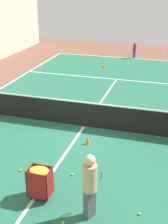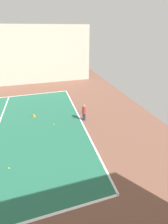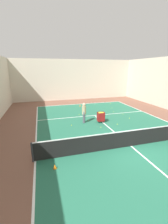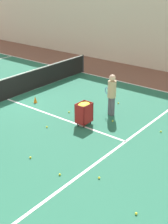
{
  "view_description": "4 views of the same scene",
  "coord_description": "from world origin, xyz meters",
  "px_view_note": "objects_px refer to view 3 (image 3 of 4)",
  "views": [
    {
      "loc": [
        -3.36,
        11.0,
        5.66
      ],
      "look_at": [
        0.0,
        0.0,
        0.66
      ],
      "focal_mm": 50.0,
      "sensor_mm": 36.0,
      "label": 1
    },
    {
      "loc": [
        -8.76,
        -9.92,
        5.66
      ],
      "look_at": [
        -0.18,
        -12.39,
        0.67
      ],
      "focal_mm": 24.0,
      "sensor_mm": 36.0,
      "label": 2
    },
    {
      "loc": [
        -5.2,
        -7.29,
        4.7
      ],
      "look_at": [
        -1.66,
        4.94,
        1.0
      ],
      "focal_mm": 24.0,
      "sensor_mm": 36.0,
      "label": 3
    },
    {
      "loc": [
        8.76,
        11.71,
        5.66
      ],
      "look_at": [
        -0.16,
        4.62,
        0.56
      ],
      "focal_mm": 50.0,
      "sensor_mm": 36.0,
      "label": 4
    }
  ],
  "objects_px": {
    "tennis_net": "(132,138)",
    "training_cone_1": "(80,105)",
    "coach_at_net": "(84,112)",
    "training_cone_0": "(55,166)",
    "ball_cart": "(101,115)"
  },
  "relations": [
    {
      "from": "tennis_net",
      "to": "training_cone_1",
      "type": "xyz_separation_m",
      "value": [
        -0.47,
        10.9,
        -0.44
      ]
    },
    {
      "from": "tennis_net",
      "to": "coach_at_net",
      "type": "relative_size",
      "value": 6.52
    },
    {
      "from": "training_cone_0",
      "to": "training_cone_1",
      "type": "height_order",
      "value": "training_cone_1"
    },
    {
      "from": "tennis_net",
      "to": "training_cone_1",
      "type": "height_order",
      "value": "tennis_net"
    },
    {
      "from": "training_cone_1",
      "to": "tennis_net",
      "type": "bearing_deg",
      "value": -87.55
    },
    {
      "from": "coach_at_net",
      "to": "training_cone_1",
      "type": "bearing_deg",
      "value": -163.47
    },
    {
      "from": "coach_at_net",
      "to": "training_cone_1",
      "type": "height_order",
      "value": "coach_at_net"
    },
    {
      "from": "tennis_net",
      "to": "training_cone_1",
      "type": "bearing_deg",
      "value": 92.45
    },
    {
      "from": "ball_cart",
      "to": "coach_at_net",
      "type": "bearing_deg",
      "value": 168.34
    },
    {
      "from": "coach_at_net",
      "to": "training_cone_1",
      "type": "distance_m",
      "value": 6.15
    },
    {
      "from": "coach_at_net",
      "to": "training_cone_0",
      "type": "relative_size",
      "value": 7.95
    },
    {
      "from": "coach_at_net",
      "to": "training_cone_0",
      "type": "height_order",
      "value": "coach_at_net"
    },
    {
      "from": "ball_cart",
      "to": "training_cone_1",
      "type": "distance_m",
      "value": 6.31
    },
    {
      "from": "coach_at_net",
      "to": "ball_cart",
      "type": "relative_size",
      "value": 1.9
    },
    {
      "from": "tennis_net",
      "to": "training_cone_0",
      "type": "height_order",
      "value": "tennis_net"
    }
  ]
}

